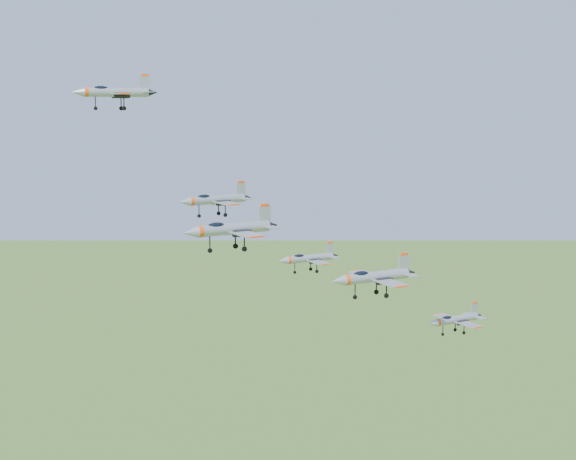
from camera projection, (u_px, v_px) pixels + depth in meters
name	position (u px, v px, depth m)	size (l,w,h in m)	color
jet_lead	(114.00, 92.00, 119.86)	(12.89, 10.57, 3.46)	#9499A0
jet_left_high	(215.00, 200.00, 109.75)	(11.21, 9.40, 3.00)	#9499A0
jet_right_high	(231.00, 229.00, 96.13)	(12.91, 10.79, 3.45)	#9499A0
jet_left_low	(308.00, 258.00, 130.08)	(11.34, 9.41, 3.03)	#9499A0
jet_right_low	(374.00, 277.00, 111.52)	(13.99, 11.59, 3.74)	#9499A0
jet_trail	(455.00, 319.00, 124.26)	(11.03, 9.20, 2.95)	#9499A0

